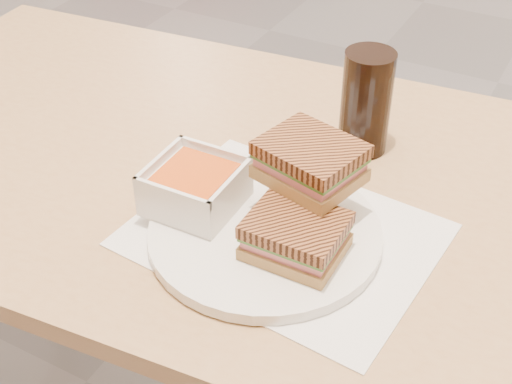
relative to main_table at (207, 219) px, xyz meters
The scene contains 7 objects.
main_table is the anchor object (origin of this frame).
tray_liner 0.23m from the main_table, 28.55° to the right, with size 0.39×0.31×0.00m.
plate 0.23m from the main_table, 35.57° to the right, with size 0.29×0.29×0.02m.
soup_bowl 0.20m from the main_table, 62.45° to the right, with size 0.11×0.11×0.06m.
panini_lower 0.29m from the main_table, 32.44° to the right, with size 0.11×0.09×0.05m.
panini_upper 0.29m from the main_table, 16.35° to the right, with size 0.14×0.12×0.05m.
cola_glass 0.30m from the main_table, 35.56° to the left, with size 0.07×0.07×0.15m.
Camera 1 is at (0.33, -2.59, 1.34)m, focal length 49.70 mm.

